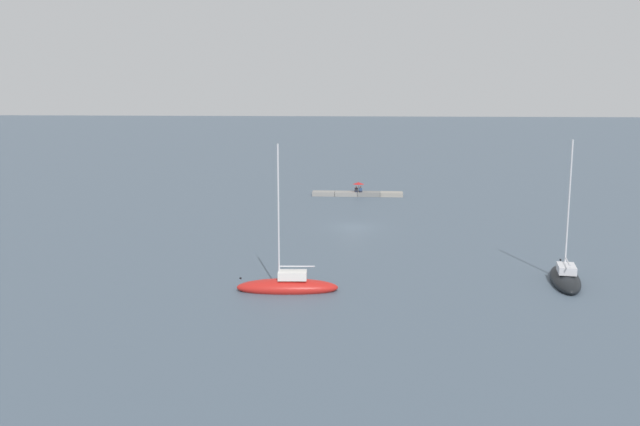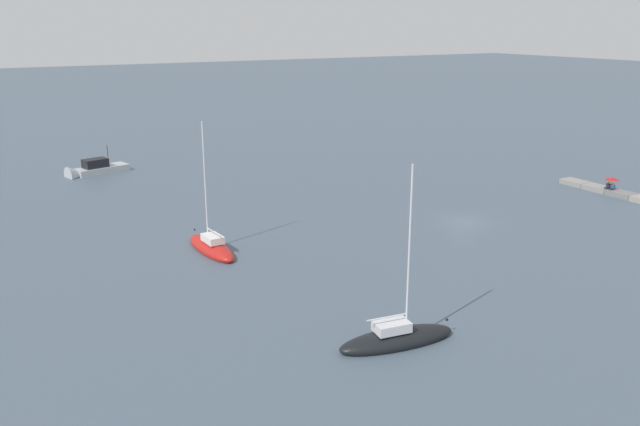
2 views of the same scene
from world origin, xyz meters
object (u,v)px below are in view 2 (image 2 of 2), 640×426
Objects in this scene: person_seated_blue_left at (613,187)px; motorboat_grey_near at (92,171)px; umbrella_open_red at (612,179)px; person_seated_dark_right at (608,186)px; sailboat_red_near at (211,247)px; sailboat_black_mid at (397,338)px.

motorboat_grey_near is (37.65, 46.06, -0.35)m from person_seated_blue_left.
umbrella_open_red is at bearing -143.40° from motorboat_grey_near.
person_seated_blue_left is 0.56m from person_seated_dark_right.
motorboat_grey_near reaches higher than umbrella_open_red.
sailboat_red_near is at bearing 76.81° from person_seated_dark_right.
umbrella_open_red is 43.83m from sailboat_red_near.
person_seated_blue_left is 0.07× the size of sailboat_black_mid.
person_seated_blue_left is 0.93m from umbrella_open_red.
person_seated_dark_right is at bearing 120.09° from sailboat_black_mid.
sailboat_red_near is (4.52, 43.47, -0.43)m from person_seated_blue_left.
sailboat_red_near is at bearing 170.04° from motorboat_grey_near.
motorboat_grey_near is at bearing 90.95° from sailboat_red_near.
sailboat_red_near is (3.96, 43.44, -0.43)m from person_seated_dark_right.
umbrella_open_red is at bearing 119.68° from sailboat_black_mid.
person_seated_dark_right is at bearing -8.74° from sailboat_red_near.
person_seated_dark_right is (0.56, 0.03, 0.00)m from person_seated_blue_left.
umbrella_open_red is at bearing -32.80° from person_seated_blue_left.
umbrella_open_red is 59.43m from motorboat_grey_near.
person_seated_blue_left is 42.88m from sailboat_black_mid.
sailboat_red_near is 0.99× the size of sailboat_black_mid.
motorboat_grey_near reaches higher than person_seated_dark_right.
sailboat_black_mid is 53.58m from motorboat_grey_near.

